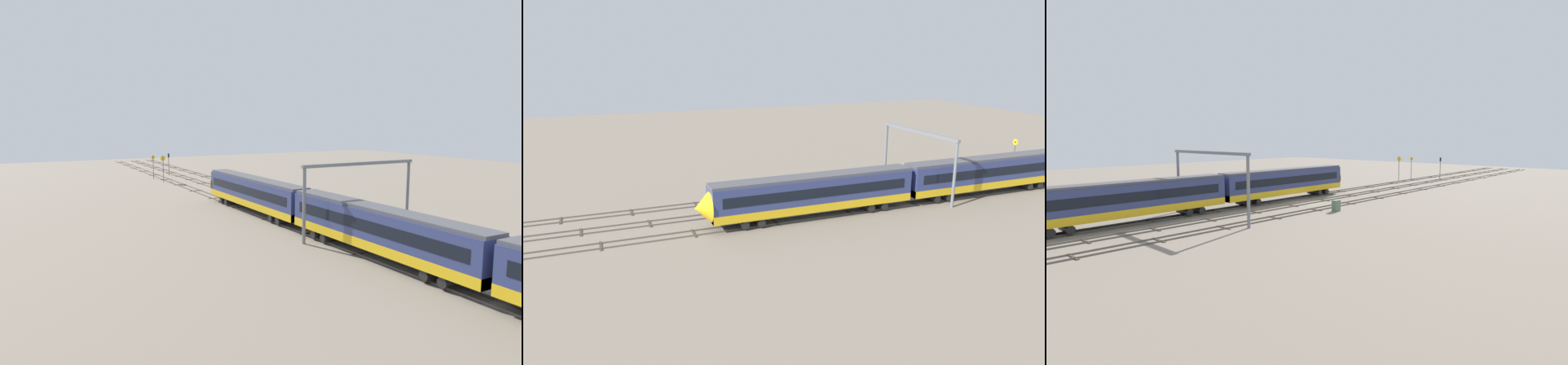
% 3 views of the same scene
% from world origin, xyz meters
% --- Properties ---
extents(ground_plane, '(198.23, 198.23, 0.00)m').
position_xyz_m(ground_plane, '(0.00, 0.00, 0.00)').
color(ground_plane, gray).
extents(track_near_foreground, '(182.23, 2.40, 0.16)m').
position_xyz_m(track_near_foreground, '(0.00, -4.74, 0.07)').
color(track_near_foreground, '#59544C').
rests_on(track_near_foreground, ground).
extents(track_second_near, '(182.23, 2.40, 0.16)m').
position_xyz_m(track_second_near, '(-0.00, 0.00, 0.07)').
color(track_second_near, '#59544C').
rests_on(track_second_near, ground).
extents(track_with_train, '(182.23, 2.40, 0.16)m').
position_xyz_m(track_with_train, '(-0.00, 4.74, 0.07)').
color(track_with_train, '#59544C').
rests_on(track_with_train, ground).
extents(train, '(100.00, 3.24, 4.80)m').
position_xyz_m(train, '(-36.71, 4.74, 2.66)').
color(train, navy).
rests_on(train, ground).
extents(overhead_gantry, '(0.40, 15.19, 8.28)m').
position_xyz_m(overhead_gantry, '(-17.11, 0.44, 6.07)').
color(overhead_gantry, slate).
rests_on(overhead_gantry, ground).
extents(speed_sign_mid_trackside, '(0.14, 0.83, 5.13)m').
position_xyz_m(speed_sign_mid_trackside, '(43.60, 6.74, 3.25)').
color(speed_sign_mid_trackside, '#4C4C51').
rests_on(speed_sign_mid_trackside, ground).
extents(speed_sign_far_trackside, '(0.14, 1.07, 5.49)m').
position_xyz_m(speed_sign_far_trackside, '(37.31, 6.41, 3.67)').
color(speed_sign_far_trackside, '#4C4C51').
rests_on(speed_sign_far_trackside, ground).
extents(signal_light_trackside_approach, '(0.31, 0.32, 5.04)m').
position_xyz_m(signal_light_trackside_approach, '(48.49, 1.75, 3.27)').
color(signal_light_trackside_approach, '#4C4C51').
rests_on(signal_light_trackside_approach, ground).
extents(relay_cabinet, '(1.03, 0.76, 1.49)m').
position_xyz_m(relay_cabinet, '(-2.52, -7.41, 0.75)').
color(relay_cabinet, '#597259').
rests_on(relay_cabinet, ground).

